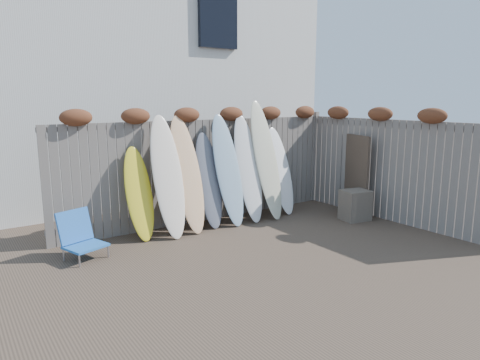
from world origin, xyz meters
TOP-DOWN VIEW (x-y plane):
  - ground at (0.00, 0.00)m, footprint 80.00×80.00m
  - back_fence at (0.06, 2.39)m, footprint 6.05×0.28m
  - right_fence at (2.99, 0.25)m, footprint 0.28×4.40m
  - house at (0.50, 6.50)m, footprint 8.50×5.50m
  - beach_chair at (-2.63, 1.70)m, footprint 0.70×0.72m
  - wooden_crate at (2.45, 0.68)m, footprint 0.60×0.53m
  - lattice_panel at (2.91, 1.16)m, footprint 0.40×1.06m
  - surfboard_0 at (-1.53, 2.03)m, footprint 0.47×0.58m
  - surfboard_1 at (-1.03, 1.93)m, footprint 0.57×0.77m
  - surfboard_2 at (-0.62, 1.98)m, footprint 0.59×0.78m
  - surfboard_3 at (-0.16, 2.01)m, footprint 0.53×0.68m
  - surfboard_4 at (0.23, 1.94)m, footprint 0.56×0.76m
  - surfboard_5 at (0.72, 1.94)m, footprint 0.57×0.78m
  - surfboard_6 at (1.15, 1.92)m, footprint 0.57×0.85m
  - surfboard_7 at (1.59, 1.98)m, footprint 0.58×0.69m

SIDE VIEW (x-z plane):
  - ground at x=0.00m, z-range 0.00..0.00m
  - wooden_crate at x=2.45m, z-range 0.00..0.61m
  - beach_chair at x=-2.63m, z-range -0.03..0.70m
  - surfboard_0 at x=-1.53m, z-range 0.00..1.60m
  - lattice_panel at x=2.91m, z-range 0.00..1.66m
  - surfboard_3 at x=-0.16m, z-range 0.00..1.78m
  - surfboard_7 at x=1.59m, z-range 0.00..1.81m
  - surfboard_5 at x=0.72m, z-range 0.00..2.09m
  - surfboard_2 at x=-0.62m, z-range 0.00..2.11m
  - surfboard_4 at x=0.23m, z-range 0.00..2.12m
  - surfboard_1 at x=-1.03m, z-range 0.00..2.13m
  - right_fence at x=2.99m, z-range 0.02..2.26m
  - back_fence at x=0.06m, z-range 0.06..2.30m
  - surfboard_6 at x=1.15m, z-range 0.00..2.37m
  - house at x=0.50m, z-range 0.04..6.36m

